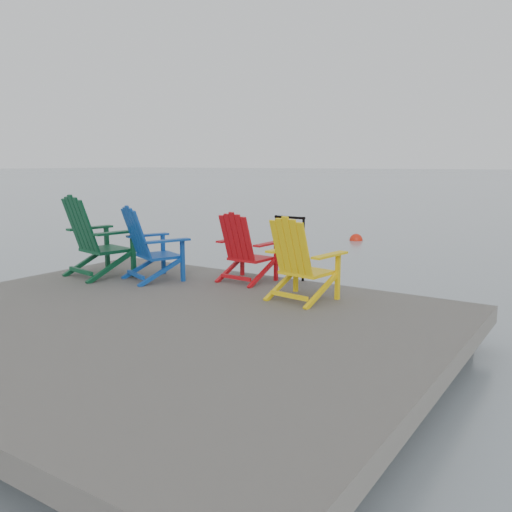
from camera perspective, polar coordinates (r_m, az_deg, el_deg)
The scene contains 8 objects.
ground at distance 6.10m, azimuth -10.42°, elevation -10.80°, with size 400.00×400.00×0.00m, color gray.
dock at distance 5.99m, azimuth -10.53°, elevation -7.69°, with size 6.00×5.00×1.40m.
handrail at distance 7.62m, azimuth 3.55°, elevation 1.55°, with size 0.48×0.04×0.90m.
chair_green at distance 8.12m, azimuth -16.52°, elevation 1.97°, with size 1.04×0.98×1.16m.
chair_blue at distance 7.70m, azimuth -11.09°, elevation 1.28°, with size 0.99×0.95×1.03m.
chair_red at distance 7.46m, azimuth -1.14°, elevation 0.91°, with size 0.79×0.74×0.96m.
chair_yellow at distance 6.45m, azimuth 4.73°, elevation -0.32°, with size 0.87×0.81×1.00m.
buoy_a at distance 15.38m, azimuth 10.49°, elevation 1.64°, with size 0.37×0.37×0.37m, color red.
Camera 1 is at (4.00, -4.10, 2.13)m, focal length 38.00 mm.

